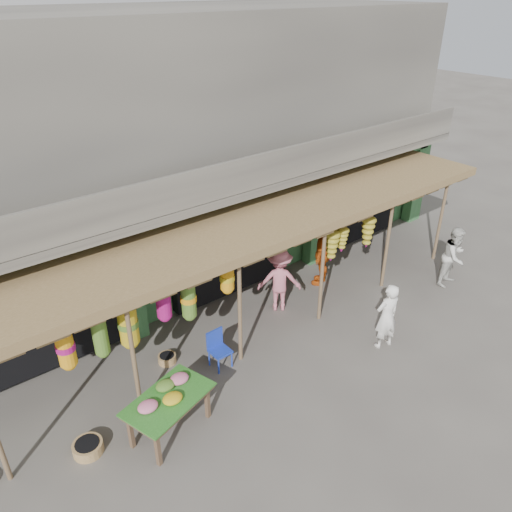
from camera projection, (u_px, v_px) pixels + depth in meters
ground at (284, 329)px, 12.32m from camera, size 80.00×80.00×0.00m
building at (173, 151)px, 14.02m from camera, size 16.40×6.80×7.00m
awning at (260, 226)px, 11.55m from camera, size 14.00×2.70×2.79m
flower_table at (168, 399)px, 9.17m from camera, size 1.85×1.39×0.98m
blue_chair at (218, 347)px, 10.96m from camera, size 0.42×0.43×0.88m
basket_mid at (88, 448)px, 9.05m from camera, size 0.56×0.56×0.21m
basket_right at (167, 359)px, 11.21m from camera, size 0.45×0.45×0.19m
person_front at (387, 316)px, 11.38m from camera, size 0.68×0.51×1.66m
person_right at (454, 256)px, 13.79m from camera, size 0.90×0.74×1.73m
person_vendor at (323, 253)px, 13.78m from camera, size 1.21×0.95×1.91m
person_shopper at (279, 280)px, 12.71m from camera, size 1.27×1.20×1.73m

